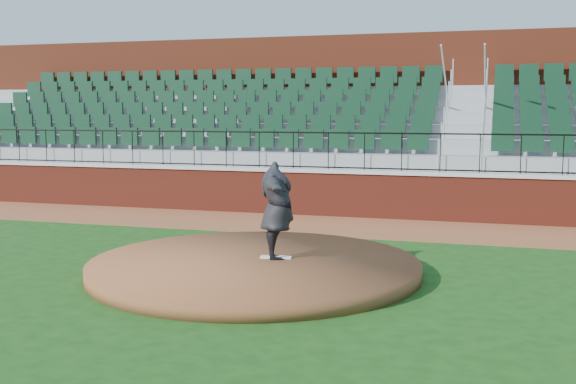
% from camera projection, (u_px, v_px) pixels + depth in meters
% --- Properties ---
extents(ground, '(90.00, 90.00, 0.00)m').
position_uv_depth(ground, '(264.00, 273.00, 12.56)').
color(ground, '#153E11').
rests_on(ground, ground).
extents(warning_track, '(34.00, 3.20, 0.01)m').
position_uv_depth(warning_track, '(332.00, 225.00, 17.70)').
color(warning_track, brown).
rests_on(warning_track, ground).
extents(field_wall, '(34.00, 0.35, 1.20)m').
position_uv_depth(field_wall, '(346.00, 195.00, 19.15)').
color(field_wall, maroon).
rests_on(field_wall, ground).
extents(wall_cap, '(34.00, 0.45, 0.10)m').
position_uv_depth(wall_cap, '(346.00, 171.00, 19.07)').
color(wall_cap, '#B7B7B7').
rests_on(wall_cap, field_wall).
extents(wall_railing, '(34.00, 0.05, 1.00)m').
position_uv_depth(wall_railing, '(346.00, 151.00, 19.01)').
color(wall_railing, black).
rests_on(wall_railing, wall_cap).
extents(seating_stands, '(34.00, 5.10, 4.60)m').
position_uv_depth(seating_stands, '(365.00, 130.00, 21.54)').
color(seating_stands, gray).
rests_on(seating_stands, ground).
extents(concourse_wall, '(34.00, 0.50, 5.50)m').
position_uv_depth(concourse_wall, '(380.00, 115.00, 24.15)').
color(concourse_wall, maroon).
rests_on(concourse_wall, ground).
extents(pitchers_mound, '(5.92, 5.92, 0.25)m').
position_uv_depth(pitchers_mound, '(255.00, 267.00, 12.48)').
color(pitchers_mound, brown).
rests_on(pitchers_mound, ground).
extents(pitching_rubber, '(0.58, 0.24, 0.04)m').
position_uv_depth(pitching_rubber, '(276.00, 257.00, 12.63)').
color(pitching_rubber, white).
rests_on(pitching_rubber, pitchers_mound).
extents(pitcher, '(1.39, 2.23, 1.76)m').
position_uv_depth(pitcher, '(277.00, 211.00, 12.46)').
color(pitcher, black).
rests_on(pitcher, pitchers_mound).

